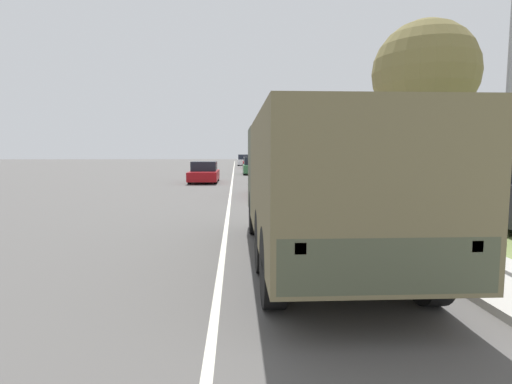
{
  "coord_description": "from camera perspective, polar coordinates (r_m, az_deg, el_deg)",
  "views": [
    {
      "loc": [
        0.28,
        6.08,
        2.1
      ],
      "look_at": [
        0.74,
        15.18,
        1.19
      ],
      "focal_mm": 28.0,
      "sensor_mm": 36.0,
      "label": 1
    }
  ],
  "objects": [
    {
      "name": "car_nearest_ahead",
      "position": [
        19.58,
        2.52,
        1.66
      ],
      "size": [
        1.72,
        4.72,
        1.62
      ],
      "color": "maroon",
      "rests_on": "ground"
    },
    {
      "name": "car_second_ahead",
      "position": [
        28.22,
        -7.4,
        2.73
      ],
      "size": [
        1.94,
        4.86,
        1.46
      ],
      "color": "maroon",
      "rests_on": "ground"
    },
    {
      "name": "sidewalk_right",
      "position": [
        34.25,
        4.21,
        2.27
      ],
      "size": [
        1.8,
        120.0,
        0.12
      ],
      "color": "beige",
      "rests_on": "ground"
    },
    {
      "name": "car_third_ahead",
      "position": [
        38.4,
        -0.45,
        3.66
      ],
      "size": [
        1.89,
        4.42,
        1.65
      ],
      "color": "#336B3D",
      "rests_on": "ground"
    },
    {
      "name": "car_fourth_ahead",
      "position": [
        53.65,
        -0.92,
        4.24
      ],
      "size": [
        1.82,
        4.44,
        1.64
      ],
      "color": "maroon",
      "rests_on": "ground"
    },
    {
      "name": "military_truck",
      "position": [
        7.79,
        8.76,
        1.79
      ],
      "size": [
        2.46,
        7.42,
        2.71
      ],
      "color": "#474C38",
      "rests_on": "ground"
    },
    {
      "name": "lane_centre_stripe",
      "position": [
        33.99,
        -3.35,
        2.15
      ],
      "size": [
        0.12,
        120.0,
        0.0
      ],
      "color": "silver",
      "rests_on": "ground"
    },
    {
      "name": "ground_plane",
      "position": [
        33.99,
        -3.35,
        2.14
      ],
      "size": [
        180.0,
        180.0,
        0.0
      ],
      "primitive_type": "plane",
      "color": "#565451"
    },
    {
      "name": "car_farthest_ahead",
      "position": [
        63.8,
        -1.83,
        4.5
      ],
      "size": [
        1.81,
        4.34,
        1.74
      ],
      "color": "silver",
      "rests_on": "ground"
    },
    {
      "name": "tree_mid_right",
      "position": [
        17.0,
        22.97,
        15.26
      ],
      "size": [
        3.9,
        3.9,
        7.02
      ],
      "color": "brown",
      "rests_on": "grass_strip_right"
    },
    {
      "name": "grass_strip_right",
      "position": [
        35.06,
        11.36,
        2.17
      ],
      "size": [
        7.0,
        120.0,
        0.02
      ],
      "color": "olive",
      "rests_on": "ground"
    }
  ]
}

